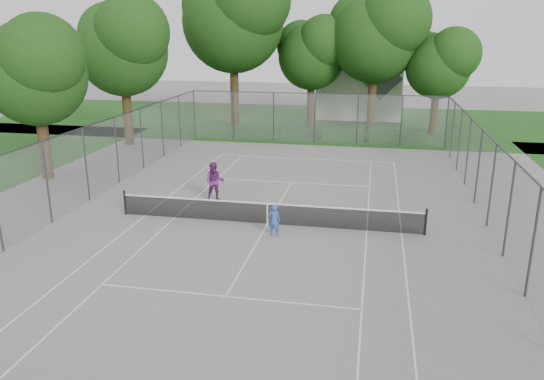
% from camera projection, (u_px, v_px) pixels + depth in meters
% --- Properties ---
extents(ground, '(120.00, 120.00, 0.00)m').
position_uv_depth(ground, '(267.00, 224.00, 22.23)').
color(ground, slate).
rests_on(ground, ground).
extents(grass_far, '(60.00, 20.00, 0.00)m').
position_uv_depth(grass_far, '(326.00, 122.00, 46.64)').
color(grass_far, '#194513').
rests_on(grass_far, ground).
extents(court_markings, '(11.03, 23.83, 0.01)m').
position_uv_depth(court_markings, '(267.00, 224.00, 22.23)').
color(court_markings, silver).
rests_on(court_markings, ground).
extents(tennis_net, '(12.87, 0.10, 1.10)m').
position_uv_depth(tennis_net, '(267.00, 213.00, 22.08)').
color(tennis_net, black).
rests_on(tennis_net, ground).
extents(perimeter_fence, '(18.08, 34.08, 3.52)m').
position_uv_depth(perimeter_fence, '(267.00, 183.00, 21.70)').
color(perimeter_fence, '#38383D').
rests_on(perimeter_fence, ground).
extents(tree_far_left, '(9.16, 8.36, 13.17)m').
position_uv_depth(tree_far_left, '(234.00, 13.00, 41.14)').
color(tree_far_left, '#332312').
rests_on(tree_far_left, ground).
extents(tree_far_midleft, '(6.24, 5.70, 8.98)m').
position_uv_depth(tree_far_midleft, '(313.00, 51.00, 42.73)').
color(tree_far_midleft, '#332312').
rests_on(tree_far_midleft, ground).
extents(tree_far_midright, '(7.79, 7.12, 11.20)m').
position_uv_depth(tree_far_midright, '(377.00, 31.00, 40.38)').
color(tree_far_midright, '#332312').
rests_on(tree_far_midright, ground).
extents(tree_far_right, '(5.60, 5.11, 8.04)m').
position_uv_depth(tree_far_right, '(440.00, 61.00, 39.70)').
color(tree_far_right, '#332312').
rests_on(tree_far_right, ground).
extents(tree_side_back, '(7.04, 6.43, 10.12)m').
position_uv_depth(tree_side_back, '(123.00, 43.00, 35.51)').
color(tree_side_back, '#332312').
rests_on(tree_side_back, ground).
extents(tree_side_front, '(6.03, 5.51, 8.67)m').
position_uv_depth(tree_side_front, '(35.00, 67.00, 27.36)').
color(tree_side_front, '#332312').
rests_on(tree_side_front, ground).
extents(hedge_left, '(3.55, 1.06, 0.89)m').
position_uv_depth(hedge_left, '(257.00, 132.00, 39.80)').
color(hedge_left, '#1D4A17').
rests_on(hedge_left, ground).
extents(hedge_mid, '(3.03, 0.86, 0.95)m').
position_uv_depth(hedge_mid, '(343.00, 134.00, 38.67)').
color(hedge_mid, '#1D4A17').
rests_on(hedge_mid, ground).
extents(hedge_right, '(3.44, 1.26, 1.03)m').
position_uv_depth(hedge_right, '(393.00, 135.00, 38.06)').
color(hedge_right, '#1D4A17').
rests_on(hedge_right, ground).
extents(house, '(7.49, 5.80, 9.32)m').
position_uv_depth(house, '(360.00, 76.00, 48.44)').
color(house, silver).
rests_on(house, ground).
extents(girl_player, '(0.47, 0.31, 1.29)m').
position_uv_depth(girl_player, '(274.00, 220.00, 20.82)').
color(girl_player, '#2C51A8').
rests_on(girl_player, ground).
extents(woman_player, '(1.05, 0.90, 1.88)m').
position_uv_depth(woman_player, '(215.00, 182.00, 24.99)').
color(woman_player, '#632165').
rests_on(woman_player, ground).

